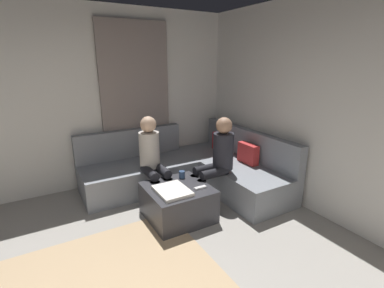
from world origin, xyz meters
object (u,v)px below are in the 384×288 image
at_px(person_on_couch_back, 217,157).
at_px(person_on_couch_side, 152,157).
at_px(ottoman, 178,202).
at_px(coffee_mug, 182,174).
at_px(sectional_couch, 191,169).
at_px(game_remote, 200,188).

xyz_separation_m(person_on_couch_back, person_on_couch_side, (-0.46, -0.76, 0.00)).
relative_size(ottoman, person_on_couch_side, 0.63).
xyz_separation_m(coffee_mug, person_on_couch_back, (0.11, 0.49, 0.19)).
bearing_deg(ottoman, person_on_couch_back, 99.18).
bearing_deg(sectional_couch, person_on_couch_back, 5.14).
relative_size(sectional_couch, game_remote, 17.00).
bearing_deg(person_on_couch_back, ottoman, 99.18).
xyz_separation_m(sectional_couch, game_remote, (0.90, -0.39, 0.15)).
relative_size(sectional_couch, person_on_couch_side, 2.12).
bearing_deg(person_on_couch_side, coffee_mug, 127.42).
relative_size(person_on_couch_back, person_on_couch_side, 1.00).
xyz_separation_m(sectional_couch, person_on_couch_back, (0.61, 0.06, 0.38)).
bearing_deg(coffee_mug, sectional_couch, 139.24).
bearing_deg(person_on_couch_back, person_on_couch_side, 58.41).
bearing_deg(coffee_mug, game_remote, 5.71).
distance_m(ottoman, person_on_couch_side, 0.73).
bearing_deg(sectional_couch, person_on_couch_side, -78.09).
bearing_deg(game_remote, person_on_couch_side, -157.63).
bearing_deg(sectional_couch, coffee_mug, -40.76).
xyz_separation_m(coffee_mug, game_remote, (0.40, 0.04, -0.04)).
height_order(ottoman, person_on_couch_side, person_on_couch_side).
bearing_deg(coffee_mug, ottoman, -39.29).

